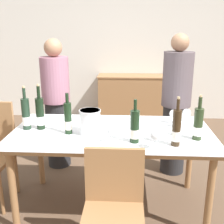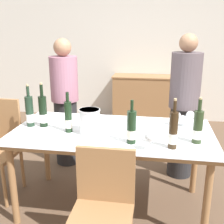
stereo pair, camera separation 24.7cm
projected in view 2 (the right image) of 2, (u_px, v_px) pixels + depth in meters
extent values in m
plane|color=brown|center=(112.00, 205.00, 2.76)|extent=(12.00, 12.00, 0.00)
cube|color=silver|center=(138.00, 43.00, 5.08)|extent=(8.00, 0.10, 2.80)
cube|color=#996B42|center=(146.00, 100.00, 5.06)|extent=(1.16, 0.44, 0.84)
cube|color=#996B42|center=(147.00, 76.00, 4.93)|extent=(1.19, 0.46, 0.02)
cylinder|color=#996B42|center=(13.00, 186.00, 2.42)|extent=(0.06, 0.06, 0.74)
cylinder|color=#996B42|center=(207.00, 204.00, 2.17)|extent=(0.06, 0.06, 0.74)
cylinder|color=#996B42|center=(46.00, 150.00, 3.13)|extent=(0.06, 0.06, 0.74)
cylinder|color=#996B42|center=(195.00, 160.00, 2.88)|extent=(0.06, 0.06, 0.74)
cube|color=#996B42|center=(112.00, 134.00, 2.54)|extent=(1.77, 0.91, 0.04)
cube|color=white|center=(112.00, 131.00, 2.53)|extent=(1.80, 0.94, 0.01)
cylinder|color=white|center=(90.00, 121.00, 2.45)|extent=(0.18, 0.18, 0.22)
cylinder|color=white|center=(89.00, 110.00, 2.42)|extent=(0.19, 0.19, 0.01)
cylinder|color=#332314|center=(173.00, 130.00, 2.14)|extent=(0.07, 0.07, 0.29)
cylinder|color=white|center=(173.00, 138.00, 2.15)|extent=(0.07, 0.07, 0.08)
cylinder|color=#332314|center=(175.00, 106.00, 2.08)|extent=(0.02, 0.02, 0.09)
cylinder|color=tan|center=(175.00, 100.00, 2.06)|extent=(0.02, 0.02, 0.02)
cylinder|color=black|center=(43.00, 112.00, 2.61)|extent=(0.07, 0.07, 0.29)
cylinder|color=white|center=(43.00, 118.00, 2.63)|extent=(0.08, 0.08, 0.08)
cylinder|color=black|center=(41.00, 91.00, 2.55)|extent=(0.03, 0.03, 0.11)
cylinder|color=tan|center=(41.00, 84.00, 2.53)|extent=(0.02, 0.02, 0.02)
cylinder|color=#1E3323|center=(30.00, 111.00, 2.62)|extent=(0.07, 0.07, 0.29)
cylinder|color=white|center=(30.00, 118.00, 2.64)|extent=(0.07, 0.07, 0.08)
cylinder|color=#1E3323|center=(28.00, 91.00, 2.56)|extent=(0.03, 0.03, 0.10)
cylinder|color=tan|center=(27.00, 85.00, 2.55)|extent=(0.02, 0.02, 0.02)
cylinder|color=#28381E|center=(198.00, 127.00, 2.24)|extent=(0.08, 0.08, 0.27)
cylinder|color=white|center=(197.00, 134.00, 2.26)|extent=(0.08, 0.08, 0.07)
cylinder|color=#28381E|center=(200.00, 105.00, 2.19)|extent=(0.03, 0.03, 0.10)
cylinder|color=tan|center=(201.00, 98.00, 2.17)|extent=(0.02, 0.02, 0.02)
cylinder|color=black|center=(132.00, 127.00, 2.23)|extent=(0.07, 0.07, 0.27)
cylinder|color=silver|center=(131.00, 134.00, 2.25)|extent=(0.08, 0.08, 0.07)
cylinder|color=black|center=(132.00, 106.00, 2.18)|extent=(0.03, 0.03, 0.09)
cylinder|color=black|center=(68.00, 117.00, 2.47)|extent=(0.06, 0.06, 0.28)
cylinder|color=silver|center=(69.00, 123.00, 2.49)|extent=(0.07, 0.07, 0.08)
cylinder|color=black|center=(67.00, 97.00, 2.42)|extent=(0.03, 0.03, 0.09)
cylinder|color=white|center=(182.00, 130.00, 2.56)|extent=(0.07, 0.07, 0.00)
cylinder|color=white|center=(182.00, 126.00, 2.55)|extent=(0.01, 0.01, 0.07)
sphere|color=white|center=(182.00, 120.00, 2.53)|extent=(0.08, 0.08, 0.08)
cylinder|color=white|center=(189.00, 127.00, 2.63)|extent=(0.07, 0.07, 0.00)
cylinder|color=white|center=(190.00, 122.00, 2.62)|extent=(0.01, 0.01, 0.08)
sphere|color=white|center=(190.00, 115.00, 2.60)|extent=(0.08, 0.08, 0.08)
cylinder|color=white|center=(108.00, 142.00, 2.29)|extent=(0.07, 0.07, 0.00)
cylinder|color=white|center=(108.00, 138.00, 2.28)|extent=(0.01, 0.01, 0.07)
sphere|color=white|center=(108.00, 131.00, 2.26)|extent=(0.07, 0.07, 0.07)
cylinder|color=white|center=(150.00, 150.00, 2.13)|extent=(0.08, 0.08, 0.00)
cylinder|color=white|center=(150.00, 145.00, 2.12)|extent=(0.01, 0.01, 0.08)
sphere|color=white|center=(150.00, 137.00, 2.10)|extent=(0.08, 0.08, 0.08)
cylinder|color=white|center=(176.00, 125.00, 2.67)|extent=(0.07, 0.07, 0.00)
cylinder|color=white|center=(176.00, 122.00, 2.66)|extent=(0.01, 0.01, 0.07)
sphere|color=white|center=(177.00, 115.00, 2.64)|extent=(0.08, 0.08, 0.08)
cube|color=#996B42|center=(101.00, 219.00, 1.87)|extent=(0.42, 0.42, 0.04)
cube|color=#996B42|center=(106.00, 175.00, 1.99)|extent=(0.42, 0.04, 0.41)
cylinder|color=#996B42|center=(5.00, 187.00, 2.67)|extent=(0.03, 0.03, 0.44)
cylinder|color=#996B42|center=(22.00, 168.00, 3.02)|extent=(0.03, 0.03, 0.44)
cube|color=#996B42|center=(2.00, 123.00, 2.91)|extent=(0.42, 0.04, 0.51)
cylinder|color=#262628|center=(67.00, 132.00, 3.54)|extent=(0.28, 0.28, 0.82)
cylinder|color=#9E667A|center=(64.00, 79.00, 3.34)|extent=(0.33, 0.33, 0.53)
sphere|color=#A37556|center=(62.00, 47.00, 3.23)|extent=(0.21, 0.21, 0.21)
cylinder|color=#262628|center=(181.00, 142.00, 3.24)|extent=(0.28, 0.28, 0.83)
cylinder|color=#594C51|center=(186.00, 81.00, 3.03)|extent=(0.33, 0.33, 0.60)
sphere|color=#A37556|center=(189.00, 43.00, 2.91)|extent=(0.20, 0.20, 0.20)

